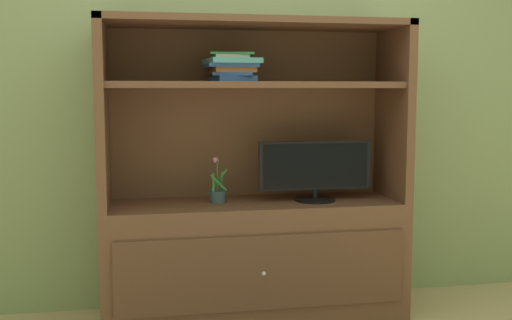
% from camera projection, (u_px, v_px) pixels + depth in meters
% --- Properties ---
extents(painted_rear_wall, '(6.00, 0.10, 2.80)m').
position_uv_depth(painted_rear_wall, '(244.00, 79.00, 3.81)').
color(painted_rear_wall, '#8C9E6B').
rests_on(painted_rear_wall, ground_plane).
extents(media_console, '(1.74, 0.54, 1.72)m').
position_uv_depth(media_console, '(254.00, 227.00, 3.57)').
color(media_console, brown).
rests_on(media_console, ground_plane).
extents(tv_monitor, '(0.67, 0.24, 0.35)m').
position_uv_depth(tv_monitor, '(315.00, 170.00, 3.57)').
color(tv_monitor, black).
rests_on(tv_monitor, media_console).
extents(potted_plant, '(0.11, 0.09, 0.27)m').
position_uv_depth(potted_plant, '(217.00, 193.00, 3.52)').
color(potted_plant, '#384C56').
rests_on(potted_plant, media_console).
extents(magazine_stack, '(0.31, 0.36, 0.16)m').
position_uv_depth(magazine_stack, '(231.00, 67.00, 3.44)').
color(magazine_stack, '#2D519E').
rests_on(magazine_stack, media_console).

